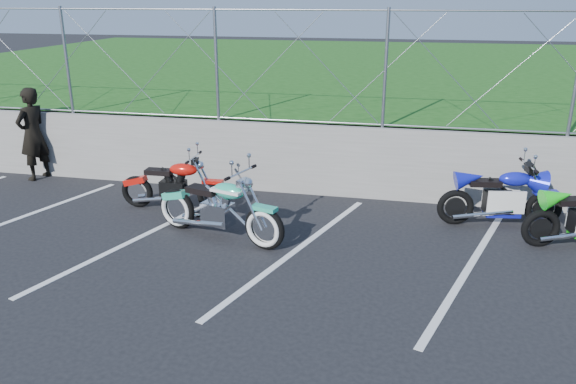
% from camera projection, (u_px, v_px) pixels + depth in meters
% --- Properties ---
extents(ground, '(90.00, 90.00, 0.00)m').
position_uv_depth(ground, '(282.00, 282.00, 7.19)').
color(ground, black).
rests_on(ground, ground).
extents(retaining_wall, '(30.00, 0.22, 1.30)m').
position_uv_depth(retaining_wall, '(325.00, 160.00, 10.20)').
color(retaining_wall, slate).
rests_on(retaining_wall, ground).
extents(grass_field, '(30.00, 20.00, 1.30)m').
position_uv_depth(grass_field, '(369.00, 83.00, 19.43)').
color(grass_field, '#194C14').
rests_on(grass_field, ground).
extents(chain_link_fence, '(28.00, 0.03, 2.00)m').
position_uv_depth(chain_link_fence, '(327.00, 68.00, 9.66)').
color(chain_link_fence, gray).
rests_on(chain_link_fence, retaining_wall).
extents(parking_lines, '(18.29, 4.31, 0.01)m').
position_uv_depth(parking_lines, '(381.00, 257.00, 7.87)').
color(parking_lines, silver).
rests_on(parking_lines, ground).
extents(cruiser_turquoise, '(2.18, 0.85, 1.12)m').
position_uv_depth(cruiser_turquoise, '(220.00, 211.00, 8.34)').
color(cruiser_turquoise, black).
rests_on(cruiser_turquoise, ground).
extents(naked_orange, '(1.93, 0.66, 0.96)m').
position_uv_depth(naked_orange, '(176.00, 187.00, 9.50)').
color(naked_orange, black).
rests_on(naked_orange, ground).
extents(sportbike_blue, '(1.95, 0.69, 1.01)m').
position_uv_depth(sportbike_blue, '(502.00, 199.00, 8.85)').
color(sportbike_blue, black).
rests_on(sportbike_blue, ground).
extents(person_standing, '(0.60, 0.76, 1.82)m').
position_uv_depth(person_standing, '(33.00, 134.00, 11.00)').
color(person_standing, black).
rests_on(person_standing, ground).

